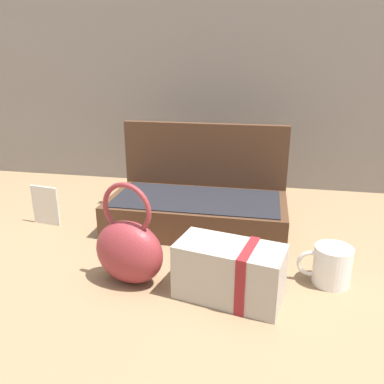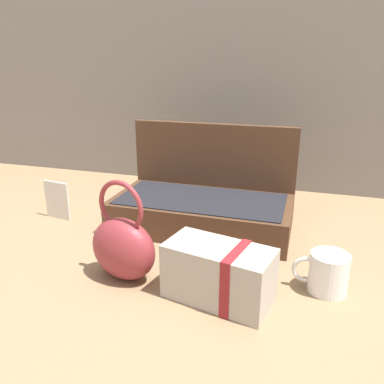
{
  "view_description": "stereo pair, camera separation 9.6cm",
  "coord_description": "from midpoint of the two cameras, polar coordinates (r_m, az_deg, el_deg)",
  "views": [
    {
      "loc": [
        0.16,
        -0.91,
        0.47
      ],
      "look_at": [
        -0.01,
        -0.02,
        0.16
      ],
      "focal_mm": 35.93,
      "sensor_mm": 36.0,
      "label": 1
    },
    {
      "loc": [
        0.25,
        -0.88,
        0.47
      ],
      "look_at": [
        -0.01,
        -0.02,
        0.16
      ],
      "focal_mm": 35.93,
      "sensor_mm": 36.0,
      "label": 2
    }
  ],
  "objects": [
    {
      "name": "cream_toiletry_bag",
      "position": [
        0.8,
        2.36,
        -11.86
      ],
      "size": [
        0.24,
        0.15,
        0.12
      ],
      "color": "#B2A899",
      "rests_on": "ground_plane"
    },
    {
      "name": "open_suitcase",
      "position": [
        1.14,
        -1.46,
        -1.67
      ],
      "size": [
        0.51,
        0.27,
        0.29
      ],
      "color": "#4C301E",
      "rests_on": "ground_plane"
    },
    {
      "name": "info_card_left",
      "position": [
        1.24,
        -23.03,
        -1.91
      ],
      "size": [
        0.09,
        0.02,
        0.12
      ],
      "primitive_type": "cube",
      "rotation": [
        0.0,
        0.0,
        -0.15
      ],
      "color": "silver",
      "rests_on": "ground_plane"
    },
    {
      "name": "teal_pouch_handbag",
      "position": [
        0.87,
        -12.51,
        -8.4
      ],
      "size": [
        0.18,
        0.13,
        0.23
      ],
      "color": "maroon",
      "rests_on": "ground_plane"
    },
    {
      "name": "coffee_mug",
      "position": [
        0.9,
        17.06,
        -10.44
      ],
      "size": [
        0.12,
        0.08,
        0.09
      ],
      "color": "white",
      "rests_on": "ground_plane"
    },
    {
      "name": "ground_plane",
      "position": [
        1.03,
        -1.8,
        -8.07
      ],
      "size": [
        6.0,
        6.0,
        0.0
      ],
      "primitive_type": "plane",
      "color": "#8C6D4C"
    }
  ]
}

